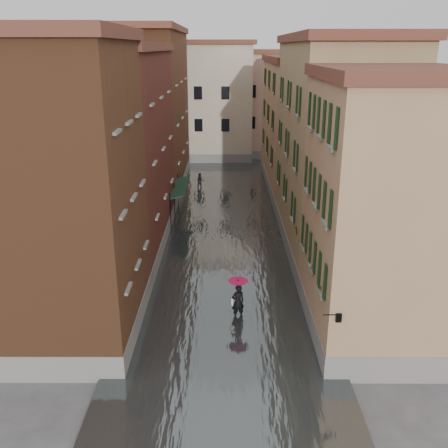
{
  "coord_description": "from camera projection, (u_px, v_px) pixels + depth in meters",
  "views": [
    {
      "loc": [
        0.04,
        -22.73,
        12.7
      ],
      "look_at": [
        -0.05,
        4.61,
        3.0
      ],
      "focal_mm": 40.0,
      "sensor_mm": 36.0,
      "label": 1
    }
  ],
  "objects": [
    {
      "name": "pedestrian_far",
      "position": [
        200.0,
        181.0,
        47.05
      ],
      "size": [
        0.86,
        0.73,
        1.55
      ],
      "primitive_type": "imported",
      "rotation": [
        0.0,
        0.0,
        0.2
      ],
      "color": "black",
      "rests_on": "ground"
    },
    {
      "name": "pedestrian_main",
      "position": [
        238.0,
        295.0,
        24.36
      ],
      "size": [
        1.0,
        1.0,
        2.06
      ],
      "color": "black",
      "rests_on": "ground"
    },
    {
      "name": "ground",
      "position": [
        225.0,
        309.0,
        25.67
      ],
      "size": [
        120.0,
        120.0,
        0.0
      ],
      "primitive_type": "plane",
      "color": "#504F52",
      "rests_on": "ground"
    },
    {
      "name": "building_left_near",
      "position": [
        64.0,
        199.0,
        21.63
      ],
      "size": [
        6.0,
        8.0,
        13.0
      ],
      "primitive_type": "cube",
      "color": "brown",
      "rests_on": "ground"
    },
    {
      "name": "building_left_mid",
      "position": [
        116.0,
        154.0,
        32.08
      ],
      "size": [
        6.0,
        14.0,
        12.5
      ],
      "primitive_type": "cube",
      "color": "maroon",
      "rests_on": "ground"
    },
    {
      "name": "building_right_far",
      "position": [
        300.0,
        127.0,
        46.34
      ],
      "size": [
        6.0,
        16.0,
        11.5
      ],
      "primitive_type": "cube",
      "color": "#AB7D58",
      "rests_on": "ground"
    },
    {
      "name": "building_end_pink",
      "position": [
        274.0,
        105.0,
        61.34
      ],
      "size": [
        10.0,
        9.0,
        12.0
      ],
      "primitive_type": "cube",
      "color": "tan",
      "rests_on": "ground"
    },
    {
      "name": "wall_lantern",
      "position": [
        338.0,
        317.0,
        18.99
      ],
      "size": [
        0.71,
        0.22,
        0.35
      ],
      "color": "black",
      "rests_on": "ground"
    },
    {
      "name": "building_right_near",
      "position": [
        384.0,
        215.0,
        21.84
      ],
      "size": [
        6.0,
        8.0,
        11.5
      ],
      "primitive_type": "cube",
      "color": "#AB7D58",
      "rests_on": "ground"
    },
    {
      "name": "building_end_cream",
      "position": [
        200.0,
        103.0,
        59.32
      ],
      "size": [
        12.0,
        9.0,
        13.0
      ],
      "primitive_type": "cube",
      "color": "beige",
      "rests_on": "ground"
    },
    {
      "name": "floodwater",
      "position": [
        225.0,
        223.0,
        37.88
      ],
      "size": [
        10.0,
        60.0,
        0.2
      ],
      "primitive_type": "cube",
      "color": "#444A4B",
      "rests_on": "ground"
    },
    {
      "name": "building_left_far",
      "position": [
        149.0,
        113.0,
        45.97
      ],
      "size": [
        6.0,
        16.0,
        14.0
      ],
      "primitive_type": "cube",
      "color": "brown",
      "rests_on": "ground"
    },
    {
      "name": "building_right_mid",
      "position": [
        334.0,
        150.0,
        31.95
      ],
      "size": [
        6.0,
        14.0,
        13.0
      ],
      "primitive_type": "cube",
      "color": "#A18561",
      "rests_on": "ground"
    },
    {
      "name": "awning_near",
      "position": [
        178.0,
        193.0,
        37.12
      ],
      "size": [
        1.09,
        3.05,
        2.8
      ],
      "color": "#163322",
      "rests_on": "ground"
    },
    {
      "name": "awning_far",
      "position": [
        182.0,
        183.0,
        39.86
      ],
      "size": [
        1.09,
        3.19,
        2.8
      ],
      "color": "#163322",
      "rests_on": "ground"
    },
    {
      "name": "window_planters",
      "position": [
        311.0,
        251.0,
        23.81
      ],
      "size": [
        0.59,
        8.06,
        0.84
      ],
      "color": "brown",
      "rests_on": "ground"
    }
  ]
}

